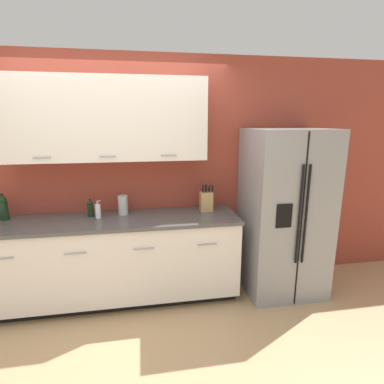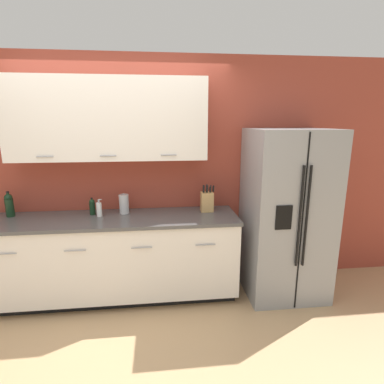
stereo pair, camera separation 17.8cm
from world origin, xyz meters
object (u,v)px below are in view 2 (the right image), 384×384
refrigerator (286,214)px  soap_dispenser (99,209)px  oil_bottle (92,206)px  wine_bottle (9,205)px  steel_canister (124,204)px  knife_block (207,201)px

refrigerator → soap_dispenser: bearing=176.6°
soap_dispenser → oil_bottle: size_ratio=1.01×
wine_bottle → oil_bottle: wine_bottle is taller
oil_bottle → steel_canister: steel_canister is taller
wine_bottle → soap_dispenser: 0.94m
knife_block → soap_dispenser: size_ratio=1.63×
oil_bottle → refrigerator: bearing=-5.2°
knife_block → oil_bottle: knife_block is taller
wine_bottle → refrigerator: bearing=-4.3°
knife_block → oil_bottle: size_ratio=1.65×
soap_dispenser → refrigerator: bearing=-3.4°
refrigerator → knife_block: bearing=168.1°
soap_dispenser → steel_canister: (0.25, 0.08, 0.03)m
refrigerator → wine_bottle: bearing=175.7°
wine_bottle → knife_block: bearing=-1.1°
knife_block → oil_bottle: 1.24m
refrigerator → oil_bottle: refrigerator is taller
refrigerator → wine_bottle: (-2.93, 0.22, 0.14)m
wine_bottle → oil_bottle: bearing=-1.8°
soap_dispenser → steel_canister: size_ratio=0.83×
wine_bottle → oil_bottle: (0.85, -0.03, -0.04)m
wine_bottle → soap_dispenser: bearing=-6.2°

